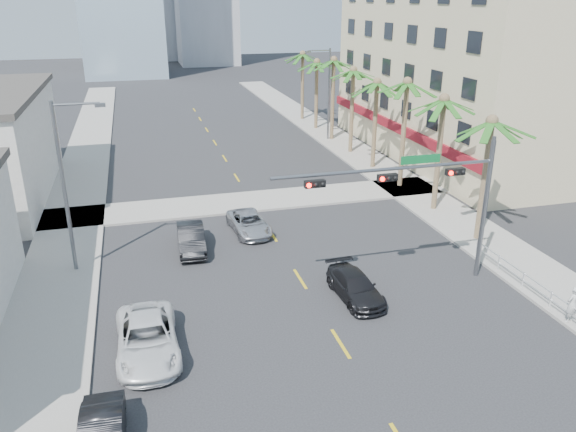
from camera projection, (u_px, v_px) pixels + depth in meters
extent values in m
plane|color=#262628|center=(380.00, 406.00, 19.97)|extent=(260.00, 260.00, 0.00)
cube|color=gray|center=(419.00, 196.00, 40.85)|extent=(4.00, 120.00, 0.15)
cube|color=gray|center=(70.00, 229.00, 34.94)|extent=(4.00, 120.00, 0.15)
cube|color=gray|center=(252.00, 201.00, 39.69)|extent=(80.00, 4.00, 0.15)
cube|color=beige|center=(475.00, 70.00, 49.57)|extent=(15.00, 28.00, 15.00)
cube|color=maroon|center=(393.00, 126.00, 49.35)|extent=(0.30, 28.00, 0.80)
cylinder|color=slate|center=(484.00, 211.00, 28.05)|extent=(0.24, 0.24, 7.20)
cylinder|color=slate|center=(387.00, 169.00, 25.74)|extent=(11.00, 0.16, 0.16)
cube|color=#0C662D|center=(421.00, 159.00, 26.03)|extent=(2.00, 0.05, 0.40)
cube|color=black|center=(455.00, 172.00, 26.60)|extent=(0.95, 0.28, 0.32)
sphere|color=#FF0C05|center=(451.00, 173.00, 26.38)|extent=(0.22, 0.22, 0.22)
cube|color=black|center=(387.00, 178.00, 25.74)|extent=(0.95, 0.28, 0.32)
sphere|color=#FF0C05|center=(382.00, 179.00, 25.52)|extent=(0.22, 0.22, 0.22)
cube|color=black|center=(315.00, 184.00, 24.88)|extent=(0.95, 0.28, 0.32)
sphere|color=#FF0C05|center=(309.00, 185.00, 24.65)|extent=(0.22, 0.22, 0.22)
cylinder|color=brown|center=(484.00, 183.00, 32.28)|extent=(0.36, 0.36, 7.20)
cylinder|color=brown|center=(438.00, 157.00, 36.88)|extent=(0.36, 0.36, 7.56)
cylinder|color=brown|center=(403.00, 136.00, 41.48)|extent=(0.36, 0.36, 7.92)
cylinder|color=brown|center=(375.00, 126.00, 46.28)|extent=(0.36, 0.36, 7.20)
cylinder|color=brown|center=(352.00, 112.00, 50.89)|extent=(0.36, 0.36, 7.56)
cylinder|color=brown|center=(333.00, 101.00, 55.49)|extent=(0.36, 0.36, 7.92)
cylinder|color=brown|center=(316.00, 96.00, 60.29)|extent=(0.36, 0.36, 7.20)
cylinder|color=brown|center=(302.00, 87.00, 64.89)|extent=(0.36, 0.36, 7.56)
cylinder|color=slate|center=(64.00, 191.00, 28.14)|extent=(0.20, 0.20, 9.00)
cylinder|color=slate|center=(76.00, 104.00, 26.84)|extent=(2.20, 0.12, 0.12)
cube|color=slate|center=(100.00, 105.00, 27.14)|extent=(0.50, 0.25, 0.18)
cylinder|color=slate|center=(329.00, 96.00, 55.19)|extent=(0.20, 0.20, 9.00)
cylinder|color=slate|center=(319.00, 50.00, 53.35)|extent=(2.20, 0.12, 0.12)
cube|color=slate|center=(308.00, 52.00, 53.12)|extent=(0.50, 0.25, 0.18)
cylinder|color=silver|center=(523.00, 280.00, 27.68)|extent=(0.08, 8.00, 0.08)
cylinder|color=silver|center=(524.00, 274.00, 27.56)|extent=(0.08, 8.00, 0.08)
cylinder|color=silver|center=(551.00, 301.00, 25.91)|extent=(0.08, 0.08, 1.00)
cylinder|color=silver|center=(523.00, 281.00, 27.70)|extent=(0.08, 0.08, 1.00)
cylinder|color=silver|center=(498.00, 264.00, 29.50)|extent=(0.08, 0.08, 1.00)
cylinder|color=silver|center=(477.00, 248.00, 31.29)|extent=(0.08, 0.08, 1.00)
imported|color=white|center=(147.00, 338.00, 22.64)|extent=(2.46, 5.27, 1.46)
imported|color=black|center=(191.00, 239.00, 32.03)|extent=(1.67, 4.33, 1.41)
imported|color=#BCBDC1|center=(249.00, 223.00, 34.46)|extent=(2.38, 4.53, 1.22)
imported|color=black|center=(355.00, 287.00, 26.92)|extent=(1.96, 4.33, 1.23)
imported|color=silver|center=(572.00, 304.00, 24.59)|extent=(0.71, 0.55, 1.72)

